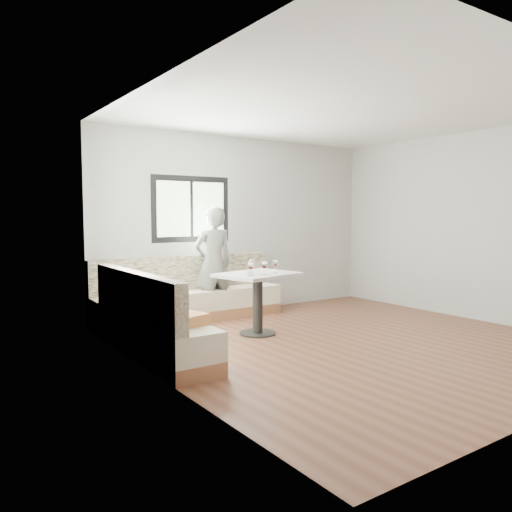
% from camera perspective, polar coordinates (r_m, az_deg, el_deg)
% --- Properties ---
extents(room, '(5.01, 5.01, 2.81)m').
position_cam_1_polar(room, '(6.14, 9.96, 3.24)').
color(room, brown).
rests_on(room, ground).
extents(banquette, '(2.90, 2.80, 0.95)m').
position_cam_1_polar(banquette, '(6.67, -9.18, -5.98)').
color(banquette, '#9B5F3E').
rests_on(banquette, ground).
extents(table, '(1.12, 0.95, 0.81)m').
position_cam_1_polar(table, '(6.52, 0.19, -3.73)').
color(table, black).
rests_on(table, ground).
extents(person, '(0.64, 0.44, 1.68)m').
position_cam_1_polar(person, '(7.46, -4.90, -0.84)').
color(person, slate).
rests_on(person, ground).
extents(olive_ramekin, '(0.10, 0.10, 0.04)m').
position_cam_1_polar(olive_ramekin, '(6.38, -0.98, -1.89)').
color(olive_ramekin, white).
rests_on(olive_ramekin, table).
extents(wine_glass_a, '(0.08, 0.08, 0.18)m').
position_cam_1_polar(wine_glass_a, '(6.19, -0.60, -1.13)').
color(wine_glass_a, white).
rests_on(wine_glass_a, table).
extents(wine_glass_b, '(0.08, 0.08, 0.18)m').
position_cam_1_polar(wine_glass_b, '(6.29, 0.97, -1.03)').
color(wine_glass_b, white).
rests_on(wine_glass_b, table).
extents(wine_glass_c, '(0.08, 0.08, 0.18)m').
position_cam_1_polar(wine_glass_c, '(6.51, 2.21, -0.84)').
color(wine_glass_c, white).
rests_on(wine_glass_c, table).
extents(wine_glass_d, '(0.08, 0.08, 0.18)m').
position_cam_1_polar(wine_glass_d, '(6.56, -0.54, -0.80)').
color(wine_glass_d, white).
rests_on(wine_glass_d, table).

